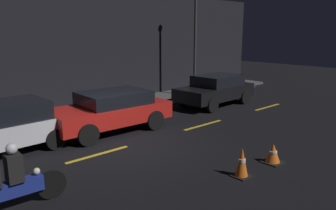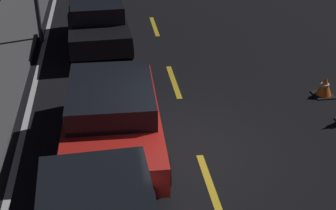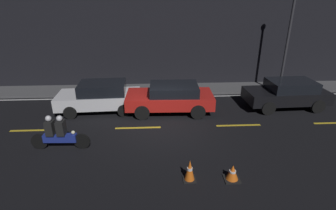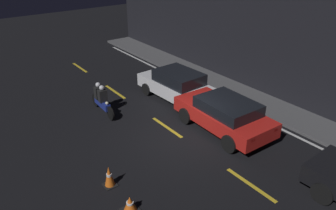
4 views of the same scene
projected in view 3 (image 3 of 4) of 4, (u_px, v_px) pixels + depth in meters
The scene contains 15 objects.
ground_plane at pixel (161, 127), 11.59m from camera, with size 56.00×56.00×0.00m, color black.
raised_curb at pixel (158, 89), 16.08m from camera, with size 28.00×1.86×0.13m.
building_front at pixel (157, 43), 16.06m from camera, with size 28.00×0.30×5.39m.
lane_dash_b at pixel (34, 130), 11.32m from camera, with size 2.00×0.14×0.01m.
lane_dash_c at pixel (138, 128), 11.54m from camera, with size 2.00×0.14×0.01m.
lane_dash_d at pixel (238, 125), 11.76m from camera, with size 2.00×0.14×0.01m.
lane_dash_e at pixel (335, 123), 11.98m from camera, with size 2.00×0.14×0.01m.
lane_solid_kerb at pixel (159, 97), 15.02m from camera, with size 25.20×0.14×0.01m.
sedan_white at pixel (100, 96), 13.03m from camera, with size 4.12×2.04×1.46m.
taxi_red at pixel (171, 97), 12.92m from camera, with size 4.27×2.12×1.40m.
van_black at pixel (287, 93), 13.42m from camera, with size 4.16×2.02×1.43m.
motorcycle at pixel (58, 133), 9.74m from camera, with size 2.21×0.39×1.37m.
traffic_cone_near at pixel (190, 170), 8.15m from camera, with size 0.41×0.41×0.73m.
traffic_cone_mid at pixel (232, 173), 8.21m from camera, with size 0.50×0.50×0.52m.
street_lamp at pixel (288, 38), 14.21m from camera, with size 0.28×0.28×5.76m.
Camera 3 is at (-0.22, -10.31, 5.39)m, focal length 28.00 mm.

